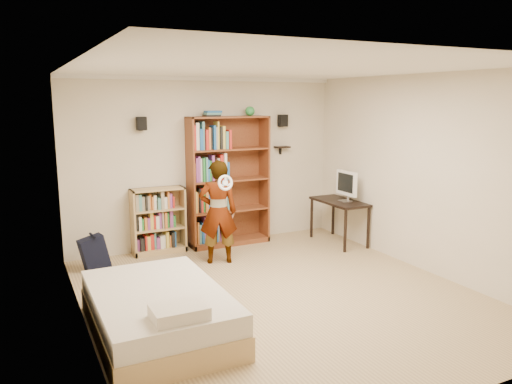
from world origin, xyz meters
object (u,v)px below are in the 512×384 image
tall_bookshelf (229,181)px  person (218,212)px  computer_desk (339,222)px  low_bookshelf (158,221)px  daybed (158,306)px

tall_bookshelf → person: size_ratio=1.38×
tall_bookshelf → computer_desk: (1.66, -0.74, -0.69)m
low_bookshelf → computer_desk: size_ratio=0.97×
low_bookshelf → daybed: low_bookshelf is taller
person → computer_desk: bearing=-161.4°
computer_desk → person: bearing=-178.2°
computer_desk → daybed: computer_desk is taller
daybed → person: (1.39, 1.82, 0.47)m
tall_bookshelf → daybed: 3.33m
tall_bookshelf → daybed: (-1.91, -2.63, -0.76)m
tall_bookshelf → daybed: size_ratio=1.08×
low_bookshelf → daybed: bearing=-105.5°
low_bookshelf → computer_desk: low_bookshelf is taller
tall_bookshelf → computer_desk: size_ratio=2.00×
tall_bookshelf → daybed: tall_bookshelf is taller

